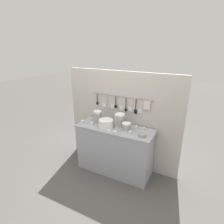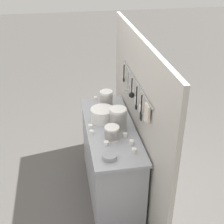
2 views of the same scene
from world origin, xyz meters
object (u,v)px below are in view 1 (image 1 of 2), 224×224
cup_front_right (112,122)px  cup_edge_near (109,131)px  cup_front_left (136,127)px  bowl_stack_nested_right (120,120)px  plate_stack (106,123)px  cup_beside_plates (92,124)px  cup_mid_row (82,121)px  cup_centre (129,126)px  cup_back_left (115,132)px  cup_by_caddy (144,129)px  bowl_stack_tall_left (98,117)px  steel_mixing_bowl (142,135)px  cup_back_right (130,132)px  bowl_stack_wide_centre (126,127)px

cup_front_right → cup_edge_near: 0.36m
cup_front_left → cup_front_right: bearing=-179.0°
cup_edge_near → bowl_stack_nested_right: bearing=77.3°
plate_stack → cup_beside_plates: 0.28m
plate_stack → cup_mid_row: plate_stack is taller
cup_front_left → cup_centre: (-0.13, -0.03, 0.00)m
bowl_stack_nested_right → plate_stack: bearing=-147.0°
cup_front_right → cup_front_left: same height
cup_back_left → cup_by_caddy: bearing=43.0°
cup_by_caddy → cup_mid_row: 1.11m
bowl_stack_tall_left → cup_centre: 0.57m
steel_mixing_bowl → cup_back_left: same height
bowl_stack_nested_right → plate_stack: bowl_stack_nested_right is taller
plate_stack → cup_back_right: bearing=-4.1°
steel_mixing_bowl → cup_back_right: (-0.20, 0.00, -0.00)m
bowl_stack_tall_left → cup_centre: (0.56, 0.09, -0.10)m
bowl_stack_nested_right → cup_by_caddy: 0.43m
steel_mixing_bowl → cup_beside_plates: size_ratio=2.88×
steel_mixing_bowl → cup_by_caddy: (-0.05, 0.23, -0.00)m
plate_stack → cup_edge_near: (0.14, -0.14, -0.05)m
bowl_stack_wide_centre → plate_stack: 0.36m
plate_stack → cup_edge_near: plate_stack is taller
steel_mixing_bowl → cup_edge_near: (-0.52, -0.11, -0.00)m
steel_mixing_bowl → cup_front_left: 0.30m
cup_front_right → cup_beside_plates: (-0.29, -0.22, 0.00)m
cup_centre → cup_mid_row: (-0.83, -0.18, 0.00)m
bowl_stack_wide_centre → cup_front_left: (0.12, 0.16, -0.05)m
cup_front_right → cup_centre: same height
bowl_stack_wide_centre → cup_back_right: bowl_stack_wide_centre is taller
bowl_stack_tall_left → bowl_stack_wide_centre: 0.57m
bowl_stack_wide_centre → cup_edge_near: (-0.22, -0.18, -0.05)m
cup_by_caddy → bowl_stack_nested_right: bearing=-170.7°
cup_front_right → cup_by_caddy: (0.59, 0.00, 0.00)m
steel_mixing_bowl → cup_centre: (-0.31, 0.20, -0.00)m
cup_by_caddy → cup_back_left: (-0.36, -0.34, 0.00)m
cup_front_right → cup_edge_near: bearing=-70.7°
plate_stack → cup_front_left: bearing=23.0°
cup_back_left → plate_stack: bearing=149.5°
plate_stack → cup_front_right: 0.20m
steel_mixing_bowl → cup_front_left: bearing=127.0°
cup_back_right → cup_edge_near: same height
cup_front_left → cup_mid_row: (-0.95, -0.21, 0.00)m
cup_by_caddy → bowl_stack_wide_centre: bearing=-147.7°
bowl_stack_tall_left → cup_mid_row: size_ratio=5.28×
cup_edge_near → cup_by_caddy: bearing=35.7°
cup_centre → cup_front_right: bearing=175.7°
cup_front_left → cup_by_caddy: (0.13, -0.01, 0.00)m
cup_front_right → cup_edge_near: same height
bowl_stack_wide_centre → cup_by_caddy: 0.30m
cup_edge_near → cup_back_right: bearing=19.1°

